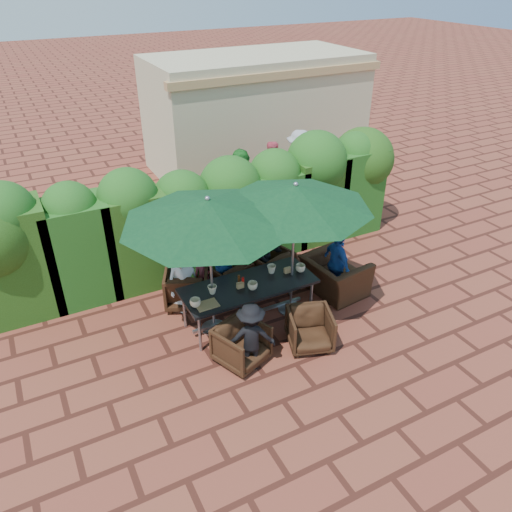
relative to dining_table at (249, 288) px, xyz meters
name	(u,v)px	position (x,y,z in m)	size (l,w,h in m)	color
ground	(263,325)	(0.15, -0.22, -0.67)	(80.00, 80.00, 0.00)	brown
dining_table	(249,288)	(0.00, 0.00, 0.00)	(2.28, 0.90, 0.75)	black
umbrella_left	(208,211)	(-0.63, 0.06, 1.54)	(2.70, 2.70, 2.46)	gray
umbrella_right	(295,197)	(0.80, -0.07, 1.54)	(2.51, 2.51, 2.46)	gray
chair_far_left	(187,285)	(-0.75, 0.97, -0.28)	(0.77, 0.72, 0.79)	black
chair_far_mid	(227,275)	(0.04, 0.96, -0.31)	(0.71, 0.67, 0.74)	black
chair_far_right	(268,265)	(0.88, 0.90, -0.29)	(0.75, 0.70, 0.77)	black
chair_near_left	(242,343)	(-0.56, -0.87, -0.31)	(0.70, 0.66, 0.72)	black
chair_near_right	(310,328)	(0.58, -1.04, -0.32)	(0.68, 0.64, 0.70)	black
chair_end_right	(335,270)	(1.82, 0.04, -0.20)	(1.09, 0.71, 0.95)	black
adult_far_left	(182,277)	(-0.86, 0.89, -0.04)	(0.63, 0.37, 1.27)	white
adult_far_mid	(223,262)	(-0.05, 0.92, 0.03)	(0.51, 0.42, 1.42)	#1C4799
adult_far_right	(267,255)	(0.84, 0.89, -0.06)	(0.59, 0.36, 1.23)	black
adult_near_left	(251,337)	(-0.49, -1.04, -0.10)	(0.74, 0.34, 1.15)	black
adult_end_right	(337,264)	(1.80, -0.02, -0.02)	(0.77, 0.38, 1.31)	#1C4799
child_left	(203,276)	(-0.42, 1.02, -0.22)	(0.33, 0.27, 0.92)	#D1495F
child_right	(247,261)	(0.53, 1.14, -0.23)	(0.32, 0.26, 0.88)	#9C55B9
pedestrian_a	(241,181)	(1.80, 3.98, 0.14)	(1.52, 0.54, 1.62)	#217B27
pedestrian_b	(271,172)	(2.77, 4.26, 0.11)	(0.76, 0.46, 1.58)	#D1495F
pedestrian_c	(299,165)	(3.49, 4.06, 0.23)	(1.16, 0.53, 1.82)	#96979E
cup_a	(195,303)	(-1.02, -0.17, 0.14)	(0.17, 0.17, 0.14)	beige
cup_b	(212,289)	(-0.64, 0.05, 0.15)	(0.15, 0.15, 0.14)	beige
cup_c	(253,286)	(0.00, -0.16, 0.14)	(0.17, 0.17, 0.13)	beige
cup_d	(271,269)	(0.52, 0.14, 0.15)	(0.16, 0.16, 0.15)	beige
cup_e	(300,268)	(0.98, -0.06, 0.14)	(0.17, 0.17, 0.14)	beige
ketchup_bottle	(243,282)	(-0.10, 0.00, 0.16)	(0.04, 0.04, 0.17)	#B20C0A
sauce_bottle	(239,280)	(-0.13, 0.09, 0.16)	(0.04, 0.04, 0.17)	#4C230C
serving_tray	(207,305)	(-0.84, -0.22, 0.08)	(0.35, 0.25, 0.02)	olive
number_block_left	(240,285)	(-0.17, -0.03, 0.13)	(0.12, 0.06, 0.10)	tan
number_block_right	(288,270)	(0.76, 0.02, 0.13)	(0.12, 0.06, 0.10)	tan
hedge_wall	(202,206)	(0.05, 2.10, 0.64)	(9.10, 1.60, 2.45)	#1E3E10
building	(256,112)	(3.65, 6.77, 0.93)	(6.20, 3.08, 3.20)	#B9AF8A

